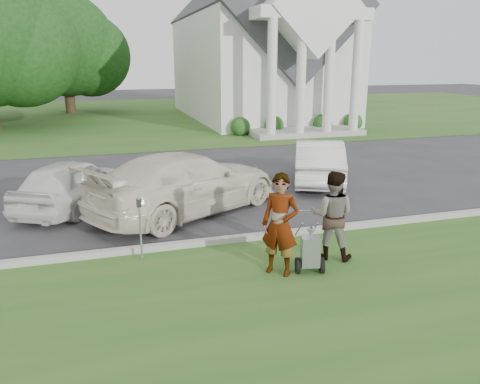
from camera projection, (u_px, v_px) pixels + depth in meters
name	position (u px, v px, depth m)	size (l,w,h in m)	color
ground	(205.00, 256.00, 9.95)	(120.00, 120.00, 0.00)	#333335
grass_strip	(247.00, 331.00, 7.18)	(80.00, 7.00, 0.01)	#27571E
church_lawn	(126.00, 116.00, 34.84)	(80.00, 30.00, 0.01)	#27571E
curb	(199.00, 243.00, 10.44)	(80.00, 0.18, 0.15)	#9E9E93
church	(258.00, 31.00, 32.12)	(9.19, 19.00, 24.10)	white
tree_back	(65.00, 50.00, 35.20)	(9.61, 7.60, 8.89)	#332316
striping_cart	(310.00, 252.00, 9.04)	(0.69, 1.15, 1.00)	black
person_left	(280.00, 225.00, 8.85)	(0.72, 0.48, 1.99)	#999999
person_right	(332.00, 216.00, 9.60)	(0.90, 0.70, 1.86)	#999999
parking_meter_near	(140.00, 222.00, 9.49)	(0.10, 0.09, 1.35)	#96999E
car_b	(72.00, 183.00, 13.02)	(1.66, 4.13, 1.41)	white
car_c	(186.00, 183.00, 12.60)	(2.30, 5.66, 1.64)	#EFE3CB
car_d	(319.00, 161.00, 15.81)	(1.53, 4.40, 1.45)	silver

